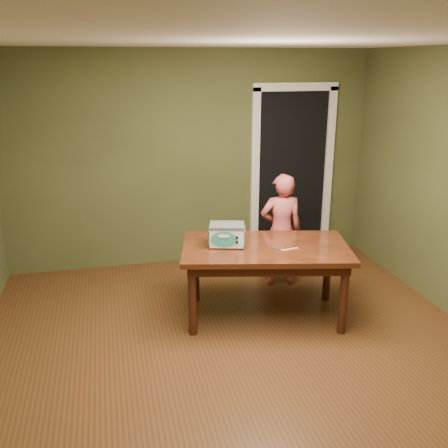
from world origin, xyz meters
The scene contains 8 objects.
floor centered at (0.00, 0.00, 0.00)m, with size 5.00×5.00×0.00m, color #5C301A.
room_shell centered at (0.00, 0.00, 1.71)m, with size 4.52×5.02×2.61m.
doorway centered at (1.30, 2.78, 1.06)m, with size 1.10×0.66×2.25m.
dining_table centered at (0.42, 0.84, 0.65)m, with size 1.76×1.23×0.75m.
toy_oven centered at (0.06, 0.94, 0.87)m, with size 0.39×0.31×0.22m.
baking_pan centered at (0.51, 0.73, 0.76)m, with size 0.10×0.10×0.02m.
spatula centered at (0.61, 0.69, 0.75)m, with size 0.18×0.03×0.01m, color tan.
child centered at (0.83, 1.53, 0.65)m, with size 0.47×0.31×1.29m, color #BF4E4E.
Camera 1 is at (-1.02, -3.45, 2.45)m, focal length 40.00 mm.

